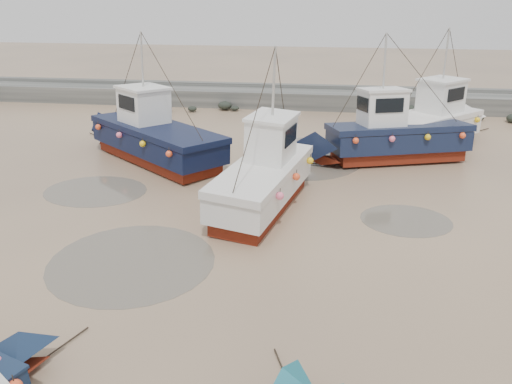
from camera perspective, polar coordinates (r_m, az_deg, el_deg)
ground at (r=16.50m, az=0.45°, el=-7.76°), size 120.00×120.00×0.00m
seawall at (r=36.97m, az=4.81°, el=10.56°), size 60.00×4.92×1.50m
puddle_a at (r=16.89m, az=-14.01°, el=-7.72°), size 5.43×5.43×0.01m
puddle_b at (r=19.95m, az=16.76°, el=-3.11°), size 3.46×3.46×0.01m
puddle_c at (r=22.88m, az=-17.88°, el=0.12°), size 4.51×4.51×0.01m
puddle_d at (r=26.27m, az=5.46°, el=4.05°), size 6.15×6.15×0.01m
cabin_boat_0 at (r=26.02m, az=-12.14°, el=6.46°), size 9.72×7.97×6.22m
cabin_boat_1 at (r=20.09m, az=1.24°, el=2.28°), size 4.05×9.68×6.22m
cabin_boat_2 at (r=25.99m, az=14.78°, el=6.28°), size 10.03×4.74×6.22m
cabin_boat_3 at (r=29.52m, az=19.87°, el=7.66°), size 7.67×7.23×6.22m
person at (r=24.24m, az=-5.35°, el=2.42°), size 0.67×0.44×1.81m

